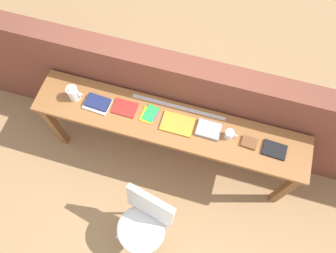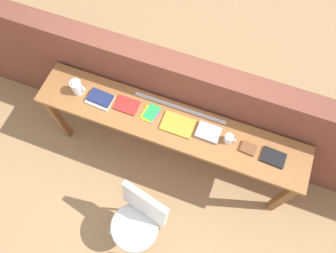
{
  "view_description": "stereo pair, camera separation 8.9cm",
  "coord_description": "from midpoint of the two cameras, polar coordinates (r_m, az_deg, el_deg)",
  "views": [
    {
      "loc": [
        0.33,
        -0.88,
        3.5
      ],
      "look_at": [
        0.0,
        0.25,
        0.9
      ],
      "focal_mm": 35.0,
      "sensor_mm": 36.0,
      "label": 1
    },
    {
      "loc": [
        0.41,
        -0.85,
        3.5
      ],
      "look_at": [
        0.0,
        0.25,
        0.9
      ],
      "focal_mm": 35.0,
      "sensor_mm": 36.0,
      "label": 2
    }
  ],
  "objects": [
    {
      "name": "ground_plane",
      "position": [
        3.63,
        -0.69,
        -9.3
      ],
      "size": [
        40.0,
        40.0,
        0.0
      ],
      "primitive_type": "plane",
      "color": "tan"
    },
    {
      "name": "brick_wall_back",
      "position": [
        3.24,
        3.22,
        4.07
      ],
      "size": [
        6.0,
        0.2,
        1.31
      ],
      "primitive_type": "cube",
      "color": "brown",
      "rests_on": "ground"
    },
    {
      "name": "sideboard",
      "position": [
        3.02,
        1.18,
        -0.47
      ],
      "size": [
        2.5,
        0.44,
        0.88
      ],
      "color": "#996033",
      "rests_on": "ground"
    },
    {
      "name": "chair_white_moulded",
      "position": [
        3.02,
        -4.36,
        -15.86
      ],
      "size": [
        0.53,
        0.54,
        0.89
      ],
      "color": "white",
      "rests_on": "ground"
    },
    {
      "name": "pitcher_white",
      "position": [
        3.07,
        -14.75,
        6.62
      ],
      "size": [
        0.14,
        0.1,
        0.18
      ],
      "color": "white",
      "rests_on": "sideboard"
    },
    {
      "name": "book_stack_leftmost",
      "position": [
        3.03,
        -10.92,
        4.79
      ],
      "size": [
        0.24,
        0.18,
        0.05
      ],
      "color": "white",
      "rests_on": "sideboard"
    },
    {
      "name": "magazine_cycling",
      "position": [
        2.98,
        -6.37,
        3.68
      ],
      "size": [
        0.21,
        0.15,
        0.02
      ],
      "primitive_type": "cube",
      "rotation": [
        0.0,
        0.0,
        -0.01
      ],
      "color": "red",
      "rests_on": "sideboard"
    },
    {
      "name": "pamphlet_pile_colourful",
      "position": [
        2.93,
        -2.27,
        2.26
      ],
      "size": [
        0.15,
        0.19,
        0.01
      ],
      "color": "purple",
      "rests_on": "sideboard"
    },
    {
      "name": "book_open_centre",
      "position": [
        2.88,
        2.59,
        0.3
      ],
      "size": [
        0.29,
        0.19,
        0.02
      ],
      "primitive_type": "cube",
      "rotation": [
        0.0,
        0.0,
        -0.0
      ],
      "color": "gold",
      "rests_on": "sideboard"
    },
    {
      "name": "book_grey_hardcover",
      "position": [
        2.86,
        7.93,
        -1.06
      ],
      "size": [
        0.21,
        0.16,
        0.04
      ],
      "primitive_type": "cube",
      "rotation": [
        0.0,
        0.0,
        -0.02
      ],
      "color": "#9E9EA3",
      "rests_on": "sideboard"
    },
    {
      "name": "mug",
      "position": [
        2.84,
        11.46,
        -2.14
      ],
      "size": [
        0.11,
        0.08,
        0.09
      ],
      "color": "white",
      "rests_on": "sideboard"
    },
    {
      "name": "leather_journal_brown",
      "position": [
        2.88,
        14.65,
        -3.74
      ],
      "size": [
        0.14,
        0.11,
        0.02
      ],
      "primitive_type": "cube",
      "rotation": [
        0.0,
        0.0,
        -0.07
      ],
      "color": "brown",
      "rests_on": "sideboard"
    },
    {
      "name": "book_repair_rightmost",
      "position": [
        2.91,
        18.7,
        -5.15
      ],
      "size": [
        0.21,
        0.15,
        0.02
      ],
      "primitive_type": "cube",
      "rotation": [
        0.0,
        0.0,
        -0.05
      ],
      "color": "black",
      "rests_on": "sideboard"
    },
    {
      "name": "ruler_metal_back_edge",
      "position": [
        2.96,
        2.95,
        3.25
      ],
      "size": [
        0.87,
        0.03,
        0.0
      ],
      "primitive_type": "cube",
      "color": "silver",
      "rests_on": "sideboard"
    }
  ]
}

